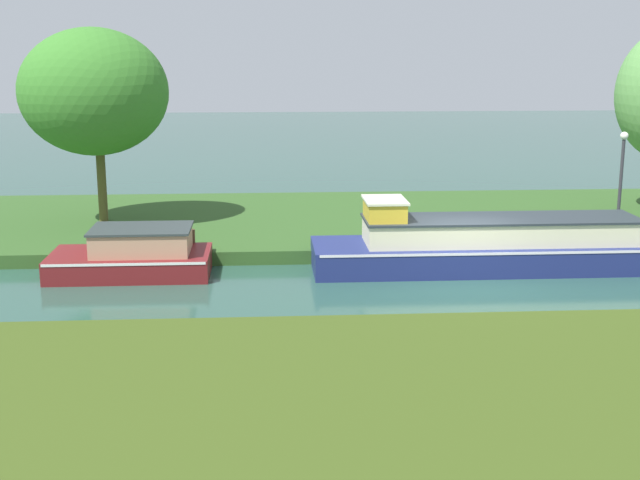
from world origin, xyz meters
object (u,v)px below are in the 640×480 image
navy_barge (499,246)px  lamp_post (621,173)px  mooring_post_near (193,240)px  maroon_narrowboat (134,256)px  mooring_post_far (412,236)px  willow_tree_left (94,92)px

navy_barge → lamp_post: bearing=24.7°
lamp_post → mooring_post_near: (-12.83, -0.81, -1.70)m
maroon_narrowboat → lamp_post: size_ratio=1.34×
mooring_post_far → navy_barge: bearing=-25.9°
navy_barge → mooring_post_near: bearing=172.7°
maroon_narrowboat → mooring_post_near: bearing=36.4°
lamp_post → mooring_post_near: lamp_post is taller
mooring_post_near → maroon_narrowboat: bearing=-143.6°
maroon_narrowboat → mooring_post_near: size_ratio=7.04×
mooring_post_far → mooring_post_near: bearing=180.0°
mooring_post_far → maroon_narrowboat: bearing=-172.0°
willow_tree_left → mooring_post_near: bearing=-50.1°
willow_tree_left → mooring_post_far: size_ratio=10.07×
mooring_post_near → willow_tree_left: bearing=129.9°
mooring_post_near → mooring_post_far: bearing=0.0°
willow_tree_left → mooring_post_far: 11.19m
lamp_post → mooring_post_near: bearing=-176.4°
navy_barge → lamp_post: lamp_post is taller
navy_barge → mooring_post_far: 2.54m
maroon_narrowboat → mooring_post_far: size_ratio=6.89×
navy_barge → mooring_post_near: (-8.65, 1.11, 0.04)m
mooring_post_far → lamp_post: bearing=7.2°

